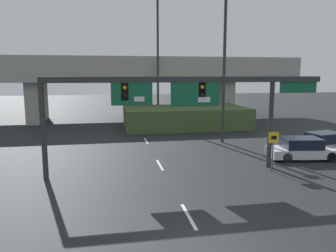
{
  "coord_description": "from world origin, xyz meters",
  "views": [
    {
      "loc": [
        -2.97,
        -9.19,
        5.56
      ],
      "look_at": [
        0.0,
        7.24,
        2.88
      ],
      "focal_mm": 35.0,
      "sensor_mm": 36.0,
      "label": 1
    }
  ],
  "objects": [
    {
      "name": "overpass_bridge",
      "position": [
        0.0,
        30.96,
        5.08
      ],
      "size": [
        39.63,
        7.55,
        7.47
      ],
      "color": "#A39E93",
      "rests_on": "ground"
    },
    {
      "name": "ground_plane",
      "position": [
        0.0,
        0.0,
        0.0
      ],
      "size": [
        160.0,
        160.0,
        0.0
      ],
      "primitive_type": "plane",
      "color": "black"
    },
    {
      "name": "highway_light_pole_far",
      "position": [
        2.38,
        26.68,
        7.94
      ],
      "size": [
        0.7,
        0.36,
        15.13
      ],
      "color": "#2D2D30",
      "rests_on": "ground"
    },
    {
      "name": "speed_limit_sign",
      "position": [
        6.15,
        7.62,
        1.53
      ],
      "size": [
        0.6,
        0.11,
        2.34
      ],
      "color": "#4C4C4C",
      "rests_on": "ground"
    },
    {
      "name": "lane_markings",
      "position": [
        0.0,
        13.84,
        0.0
      ],
      "size": [
        0.14,
        39.7,
        0.01
      ],
      "color": "silver",
      "rests_on": "ground"
    },
    {
      "name": "parked_sedan_mid_right",
      "position": [
        12.17,
        11.32,
        0.66
      ],
      "size": [
        4.7,
        2.62,
        1.44
      ],
      "rotation": [
        0.0,
        0.0,
        0.19
      ],
      "color": "gray",
      "rests_on": "ground"
    },
    {
      "name": "grass_embankment",
      "position": [
        4.86,
        23.86,
        1.05
      ],
      "size": [
        12.6,
        6.7,
        2.1
      ],
      "color": "#42562D",
      "rests_on": "ground"
    },
    {
      "name": "highway_light_pole_near",
      "position": [
        6.07,
        15.86,
        7.42
      ],
      "size": [
        0.7,
        0.36,
        14.08
      ],
      "color": "#2D2D30",
      "rests_on": "ground"
    },
    {
      "name": "signal_gantry",
      "position": [
        1.0,
        8.5,
        4.41
      ],
      "size": [
        15.84,
        0.44,
        5.4
      ],
      "color": "#2D2D30",
      "rests_on": "ground"
    },
    {
      "name": "parked_sedan_near_right",
      "position": [
        9.5,
        9.92,
        0.65
      ],
      "size": [
        4.78,
        2.51,
        1.41
      ],
      "rotation": [
        0.0,
        0.0,
        -0.14
      ],
      "color": "silver",
      "rests_on": "ground"
    }
  ]
}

